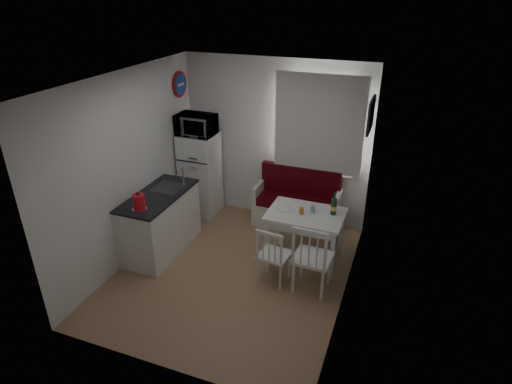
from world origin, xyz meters
TOP-DOWN VIEW (x-y plane):
  - floor at (0.00, 0.00)m, footprint 3.00×3.50m
  - ceiling at (0.00, 0.00)m, footprint 3.00×3.50m
  - wall_back at (0.00, 1.75)m, footprint 3.00×0.02m
  - wall_front at (0.00, -1.75)m, footprint 3.00×0.02m
  - wall_left at (-1.50, 0.00)m, footprint 0.02×3.50m
  - wall_right at (1.50, 0.00)m, footprint 0.02×3.50m
  - window at (0.70, 1.72)m, footprint 1.22×0.06m
  - curtain at (0.70, 1.65)m, footprint 1.35×0.02m
  - kitchen_counter at (-1.20, 0.16)m, footprint 0.62×1.32m
  - wall_sign at (-1.47, 1.45)m, footprint 0.03×0.40m
  - picture_frame at (1.48, 1.10)m, footprint 0.04×0.52m
  - bench at (0.47, 1.51)m, footprint 1.35×0.52m
  - dining_table at (0.83, 0.59)m, footprint 1.03×0.72m
  - chair_left at (0.58, -0.06)m, footprint 0.43×0.41m
  - chair_right at (1.08, -0.08)m, footprint 0.48×0.46m
  - fridge at (-1.18, 1.40)m, footprint 0.56×0.56m
  - microwave at (-1.18, 1.35)m, footprint 0.60×0.40m
  - kettle at (-1.15, -0.34)m, footprint 0.19×0.19m
  - wine_bottle at (1.18, 0.69)m, footprint 0.08×0.08m
  - drinking_glass_orange at (0.78, 0.54)m, footprint 0.06×0.06m
  - drinking_glass_blue at (0.91, 0.64)m, footprint 0.06×0.06m
  - plate at (0.53, 0.61)m, footprint 0.23×0.23m

SIDE VIEW (x-z plane):
  - floor at x=0.00m, z-range -0.01..0.01m
  - bench at x=0.47m, z-range -0.16..0.80m
  - kitchen_counter at x=-1.20m, z-range -0.12..1.04m
  - chair_left at x=0.58m, z-range 0.29..0.73m
  - chair_right at x=1.08m, z-range 0.34..0.87m
  - dining_table at x=0.83m, z-range 0.30..1.06m
  - fridge at x=-1.18m, z-range 0.00..1.40m
  - plate at x=0.53m, z-range 0.77..0.78m
  - drinking_glass_blue at x=0.91m, z-range 0.77..0.86m
  - drinking_glass_orange at x=0.78m, z-range 0.77..0.86m
  - wine_bottle at x=1.18m, z-range 0.77..1.08m
  - kettle at x=-1.15m, z-range 0.90..1.16m
  - wall_back at x=0.00m, z-range 0.00..2.60m
  - wall_front at x=0.00m, z-range 0.00..2.60m
  - wall_left at x=-1.50m, z-range 0.00..2.60m
  - wall_right at x=1.50m, z-range 0.00..2.60m
  - microwave at x=-1.18m, z-range 1.40..1.73m
  - window at x=0.70m, z-range 0.89..2.36m
  - curtain at x=0.70m, z-range 0.93..2.42m
  - picture_frame at x=1.48m, z-range 1.84..2.26m
  - wall_sign at x=-1.47m, z-range 1.95..2.35m
  - ceiling at x=0.00m, z-range 2.59..2.61m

